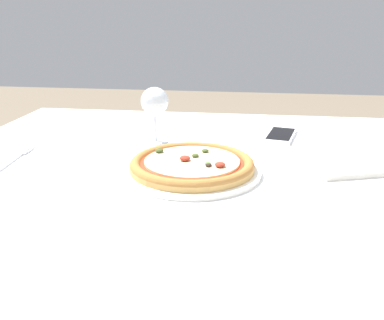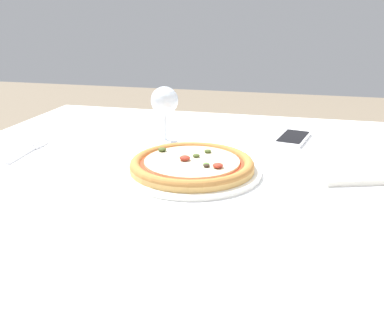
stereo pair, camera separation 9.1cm
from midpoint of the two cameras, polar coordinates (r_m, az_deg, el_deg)
dining_table at (r=0.95m, az=1.11°, el=-5.82°), size 1.37×1.12×0.72m
pizza_plate at (r=0.91m, az=-2.85°, el=-0.82°), size 0.30×0.30×0.04m
fork at (r=1.11m, az=-24.63°, el=0.30°), size 0.03×0.17×0.00m
wine_glass_far_left at (r=1.12m, az=-7.34°, el=7.51°), size 0.07×0.07×0.15m
cell_phone at (r=1.20m, az=9.63°, el=3.24°), size 0.10×0.16×0.01m
napkin_folded at (r=0.98m, az=17.42°, el=-1.04°), size 0.18×0.15×0.01m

